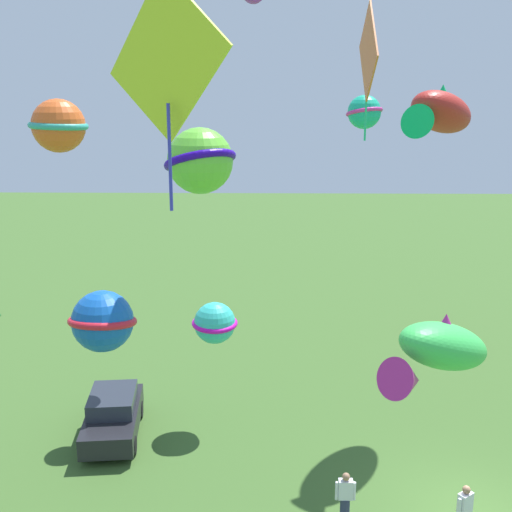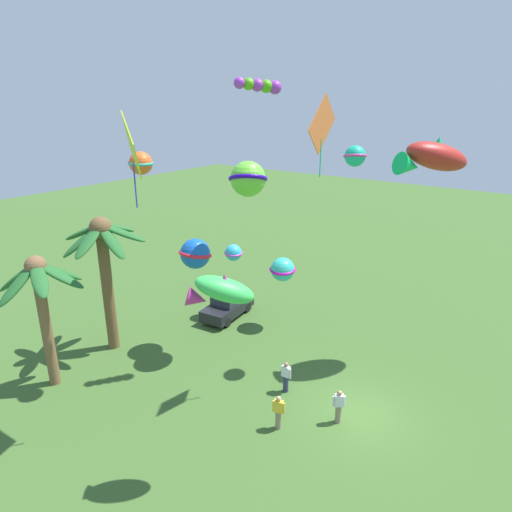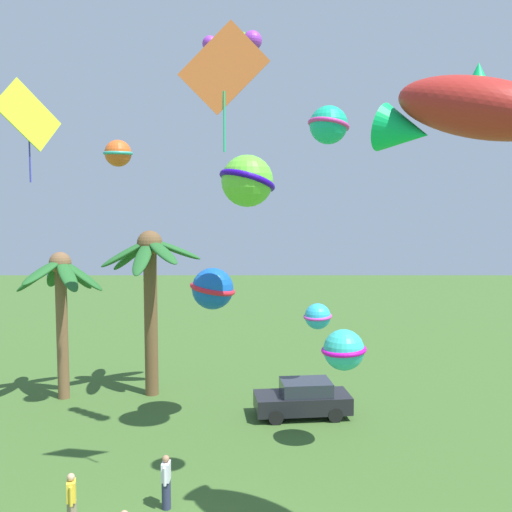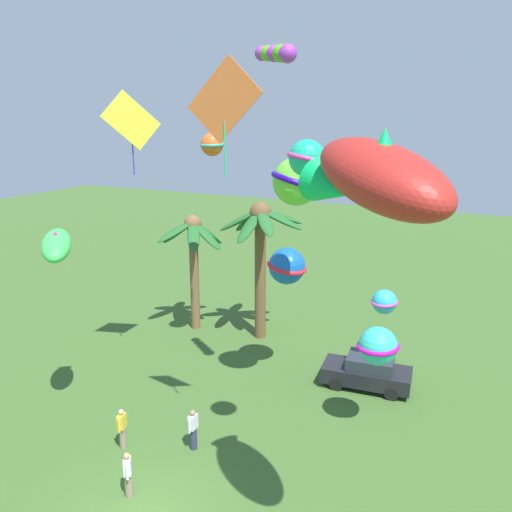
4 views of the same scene
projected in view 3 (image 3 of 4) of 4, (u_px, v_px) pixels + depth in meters
The scene contains 15 objects.
palm_tree_0 at pixel (61, 290), 25.67m from camera, with size 4.11×4.08×6.66m.
palm_tree_1 at pixel (150, 273), 26.18m from camera, with size 4.58×4.41×7.59m.
parked_car_0 at pixel (303, 399), 23.80m from camera, with size 4.06×2.11×1.51m.
spectator_0 at pixel (71, 501), 15.38m from camera, with size 0.32×0.53×1.59m.
spectator_1 at pixel (166, 481), 16.50m from camera, with size 0.26×0.55×1.59m.
kite_diamond_0 at pixel (224, 70), 15.14m from camera, with size 2.45×0.13×3.41m.
kite_ball_1 at pixel (247, 181), 19.66m from camera, with size 2.70×2.71×1.78m.
kite_diamond_2 at pixel (28, 116), 19.15m from camera, with size 1.51×2.04×3.45m.
kite_tube_4 at pixel (233, 42), 18.28m from camera, with size 1.95×1.52×0.73m.
kite_ball_5 at pixel (212, 289), 22.52m from camera, with size 2.08×2.08×1.63m.
kite_ball_6 at pixel (344, 350), 20.15m from camera, with size 1.95×1.95×1.44m.
kite_ball_7 at pixel (118, 153), 21.69m from camera, with size 1.24×1.25×1.01m.
kite_fish_8 at pixel (466, 110), 12.05m from camera, with size 4.12×3.50×2.04m.
kite_ball_9 at pixel (317, 316), 23.42m from camera, with size 1.63×1.63×1.06m.
kite_ball_10 at pixel (328, 125), 14.90m from camera, with size 1.53×1.53×0.99m.
Camera 3 is at (2.03, -12.31, 8.67)m, focal length 40.46 mm.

